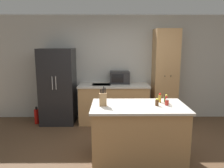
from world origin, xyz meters
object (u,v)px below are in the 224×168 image
refrigerator (58,86)px  fire_extinguisher (37,116)px  spice_bottle_amber_oil (157,102)px  spice_bottle_tall_dark (160,98)px  spice_bottle_short_red (167,102)px  spice_bottle_pale_salt (165,99)px  microwave (120,77)px  pantry_cabinet (165,76)px  spice_bottle_green_herb (166,99)px  knife_block (103,99)px

refrigerator → fire_extinguisher: 0.89m
spice_bottle_amber_oil → fire_extinguisher: 3.14m
spice_bottle_tall_dark → spice_bottle_amber_oil: spice_bottle_tall_dark is taller
spice_bottle_short_red → fire_extinguisher: size_ratio=0.25×
spice_bottle_short_red → spice_bottle_pale_salt: bearing=84.5°
fire_extinguisher → spice_bottle_amber_oil: bearing=-33.9°
spice_bottle_amber_oil → fire_extinguisher: bearing=146.1°
microwave → fire_extinguisher: (-2.01, -0.28, -0.90)m
spice_bottle_tall_dark → spice_bottle_pale_salt: bearing=1.7°
pantry_cabinet → spice_bottle_pale_salt: bearing=-103.5°
microwave → spice_bottle_pale_salt: bearing=-68.4°
spice_bottle_amber_oil → spice_bottle_green_herb: size_ratio=0.79×
pantry_cabinet → spice_bottle_green_herb: pantry_cabinet is taller
pantry_cabinet → fire_extinguisher: 3.25m
microwave → spice_bottle_short_red: (0.68, -1.95, -0.10)m
knife_block → fire_extinguisher: 2.53m
spice_bottle_amber_oil → spice_bottle_pale_salt: (0.18, 0.21, 0.00)m
spice_bottle_amber_oil → spice_bottle_tall_dark: bearing=66.2°
microwave → spice_bottle_tall_dark: size_ratio=3.13×
refrigerator → pantry_cabinet: pantry_cabinet is taller
spice_bottle_short_red → spice_bottle_green_herb: bearing=82.3°
spice_bottle_short_red → spice_bottle_amber_oil: (-0.16, -0.02, 0.00)m
spice_bottle_short_red → spice_bottle_amber_oil: bearing=-174.3°
spice_bottle_amber_oil → knife_block: bearing=-179.3°
spice_bottle_pale_salt → fire_extinguisher: size_ratio=0.29×
spice_bottle_green_herb → knife_block: bearing=-171.7°
microwave → fire_extinguisher: 2.22m
knife_block → microwave: bearing=80.1°
knife_block → spice_bottle_pale_salt: knife_block is taller
spice_bottle_short_red → spice_bottle_pale_salt: size_ratio=0.86×
spice_bottle_pale_salt → fire_extinguisher: bearing=151.2°
spice_bottle_pale_salt → refrigerator: bearing=143.7°
knife_block → spice_bottle_green_herb: (1.04, 0.15, -0.04)m
pantry_cabinet → microwave: bearing=176.2°
spice_bottle_green_herb → microwave: bearing=110.8°
spice_bottle_amber_oil → spice_bottle_green_herb: 0.23m
spice_bottle_tall_dark → spice_bottle_short_red: bearing=-68.8°
knife_block → spice_bottle_green_herb: 1.05m
pantry_cabinet → spice_bottle_short_red: pantry_cabinet is taller
spice_bottle_tall_dark → spice_bottle_pale_salt: size_ratio=1.25×
microwave → knife_block: (-0.34, -1.98, -0.04)m
spice_bottle_tall_dark → knife_block: bearing=-167.2°
fire_extinguisher → spice_bottle_pale_salt: bearing=-28.8°
spice_bottle_tall_dark → fire_extinguisher: spice_bottle_tall_dark is taller
spice_bottle_amber_oil → spice_bottle_short_red: bearing=5.7°
spice_bottle_tall_dark → spice_bottle_amber_oil: bearing=-113.8°
fire_extinguisher → spice_bottle_short_red: bearing=-32.0°
spice_bottle_tall_dark → spice_bottle_pale_salt: 0.09m
spice_bottle_tall_dark → spice_bottle_green_herb: size_ratio=1.04×
pantry_cabinet → fire_extinguisher: (-3.11, -0.20, -0.94)m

